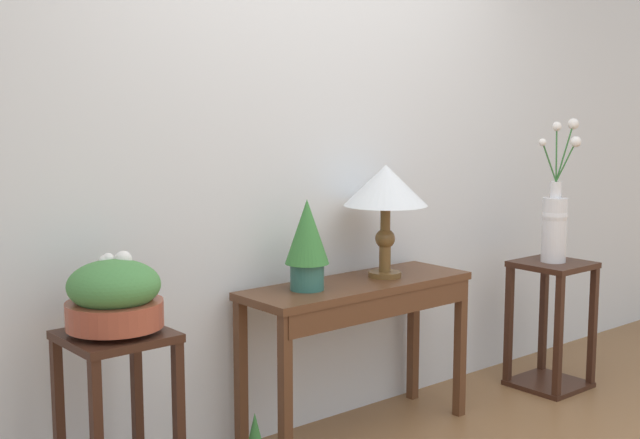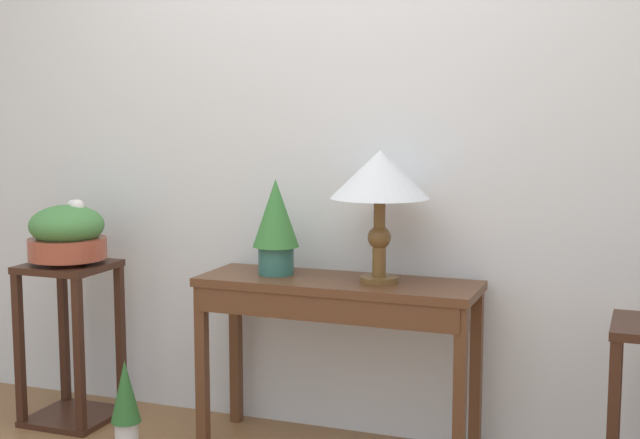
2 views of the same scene
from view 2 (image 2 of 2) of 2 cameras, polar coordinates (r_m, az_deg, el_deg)
back_wall_with_art at (r=3.79m, az=1.17°, el=7.09°), size 9.00×0.10×2.80m
console_table at (r=3.56m, az=1.02°, el=-5.72°), size 1.14×0.38×0.72m
table_lamp at (r=3.45m, az=3.90°, el=2.60°), size 0.39×0.39×0.53m
potted_plant_on_console at (r=3.64m, az=-2.89°, el=-0.18°), size 0.19×0.19×0.40m
pedestal_stand_left at (r=4.14m, az=-15.84°, el=-7.69°), size 0.36×0.36×0.73m
planter_bowl_wide_left at (r=4.04m, az=-16.08°, el=-0.89°), size 0.34×0.34×0.29m
potted_plant_floor at (r=3.76m, az=-12.49°, el=-11.46°), size 0.12×0.12×0.39m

